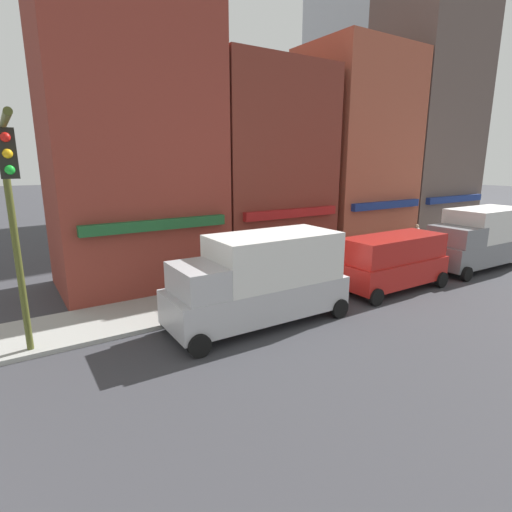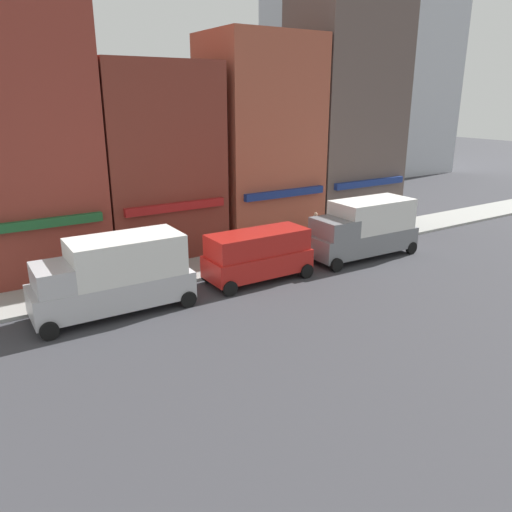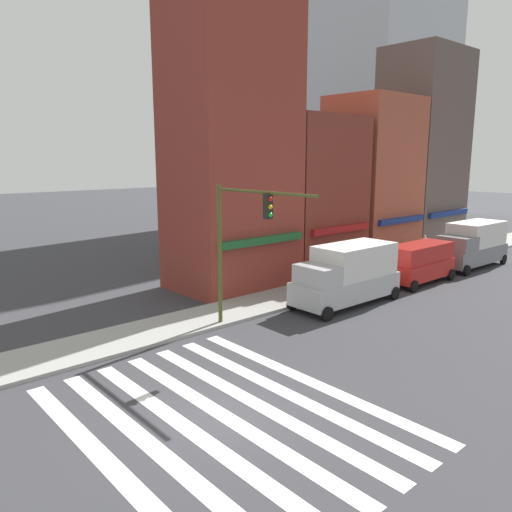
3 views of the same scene
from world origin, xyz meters
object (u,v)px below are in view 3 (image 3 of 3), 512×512
Objects in this scene: traffic_signal at (239,232)px; box_truck_grey at (472,244)px; pedestrian_blue_shirt at (350,263)px; van_red at (419,262)px; box_truck_silver at (347,274)px; pedestrian_white_shirt at (424,247)px.

box_truck_grey is (20.14, -0.34, -2.75)m from traffic_signal.
box_truck_grey is 3.53× the size of pedestrian_blue_shirt.
van_red is at bearing -22.03° from pedestrian_blue_shirt.
box_truck_silver is 3.52× the size of pedestrian_blue_shirt.
pedestrian_white_shirt is at bearing 14.56° from box_truck_silver.
pedestrian_white_shirt is at bearing 104.57° from box_truck_grey.
van_red is (13.48, -0.34, -3.05)m from traffic_signal.
traffic_signal is 1.00× the size of box_truck_grey.
pedestrian_white_shirt is at bearing 29.71° from pedestrian_blue_shirt.
box_truck_grey is (13.38, 0.00, 0.00)m from box_truck_silver.
box_truck_grey is 3.25m from pedestrian_white_shirt.
box_truck_grey is at bearing 81.78° from pedestrian_white_shirt.
box_truck_silver reaches higher than pedestrian_white_shirt.
pedestrian_white_shirt is at bearing 8.16° from traffic_signal.
pedestrian_white_shirt is (5.93, 3.12, -0.21)m from van_red.
van_red reaches higher than pedestrian_blue_shirt.
box_truck_silver is at bearing -113.71° from pedestrian_blue_shirt.
traffic_signal reaches higher than pedestrian_blue_shirt.
van_red is 0.80× the size of box_truck_grey.
box_truck_grey is at bearing -0.96° from traffic_signal.
box_truck_silver and box_truck_grey have the same top height.
traffic_signal is 19.88m from pedestrian_white_shirt.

